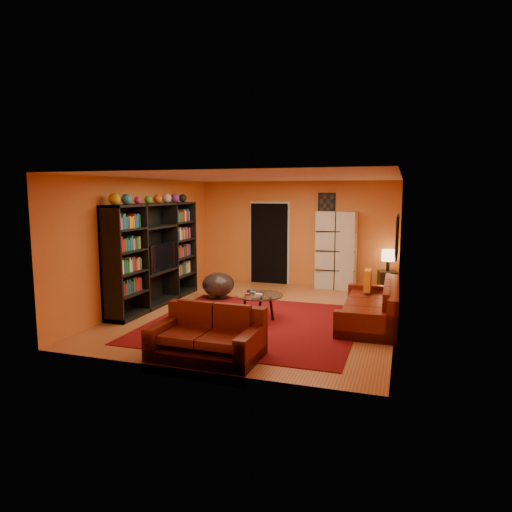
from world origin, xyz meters
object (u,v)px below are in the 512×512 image
(coffee_table, at_px, (259,297))
(table_lamp, at_px, (388,256))
(tv, at_px, (158,257))
(loveseat, at_px, (209,336))
(side_table, at_px, (387,282))
(bowl_chair, at_px, (218,285))
(entertainment_unit, at_px, (155,255))
(storage_cabinet, at_px, (336,250))
(sofa, at_px, (375,307))

(coffee_table, relative_size, table_lamp, 1.78)
(tv, bearing_deg, loveseat, -137.82)
(loveseat, xyz_separation_m, side_table, (2.25, 5.17, -0.03))
(bowl_chair, bearing_deg, entertainment_unit, -137.89)
(storage_cabinet, distance_m, side_table, 1.40)
(loveseat, bearing_deg, storage_cabinet, -9.90)
(tv, height_order, coffee_table, tv)
(storage_cabinet, distance_m, bowl_chair, 3.03)
(tv, bearing_deg, entertainment_unit, 129.19)
(sofa, distance_m, storage_cabinet, 3.04)
(entertainment_unit, height_order, tv, entertainment_unit)
(entertainment_unit, bearing_deg, coffee_table, -8.57)
(loveseat, distance_m, side_table, 5.63)
(coffee_table, bearing_deg, table_lamp, 55.23)
(sofa, xyz_separation_m, loveseat, (-2.14, -2.46, 0.00))
(tv, xyz_separation_m, sofa, (4.37, 0.00, -0.72))
(storage_cabinet, distance_m, table_lamp, 1.22)
(entertainment_unit, relative_size, loveseat, 1.94)
(loveseat, bearing_deg, tv, 43.45)
(coffee_table, relative_size, bowl_chair, 1.26)
(storage_cabinet, bearing_deg, loveseat, -96.68)
(storage_cabinet, bearing_deg, entertainment_unit, -135.25)
(bowl_chair, bearing_deg, storage_cabinet, 39.41)
(entertainment_unit, relative_size, storage_cabinet, 1.60)
(coffee_table, height_order, storage_cabinet, storage_cabinet)
(coffee_table, distance_m, table_lamp, 3.81)
(coffee_table, height_order, table_lamp, table_lamp)
(entertainment_unit, relative_size, table_lamp, 5.99)
(tv, height_order, table_lamp, tv)
(side_table, relative_size, table_lamp, 1.00)
(bowl_chair, distance_m, table_lamp, 4.00)
(coffee_table, xyz_separation_m, storage_cabinet, (0.94, 3.16, 0.53))
(side_table, bearing_deg, sofa, -92.29)
(coffee_table, bearing_deg, storage_cabinet, 73.45)
(tv, distance_m, table_lamp, 5.23)
(loveseat, relative_size, side_table, 3.09)
(tv, distance_m, loveseat, 3.39)
(table_lamp, bearing_deg, loveseat, -113.53)
(side_table, bearing_deg, storage_cabinet, 177.65)
(entertainment_unit, height_order, coffee_table, entertainment_unit)
(loveseat, height_order, side_table, loveseat)
(loveseat, distance_m, table_lamp, 5.66)
(entertainment_unit, xyz_separation_m, side_table, (4.53, 2.75, -0.80))
(sofa, height_order, storage_cabinet, storage_cabinet)
(bowl_chair, relative_size, side_table, 1.41)
(entertainment_unit, height_order, bowl_chair, entertainment_unit)
(tv, xyz_separation_m, side_table, (4.47, 2.71, -0.75))
(sofa, relative_size, table_lamp, 4.80)
(tv, bearing_deg, side_table, -58.81)
(loveseat, distance_m, coffee_table, 2.06)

